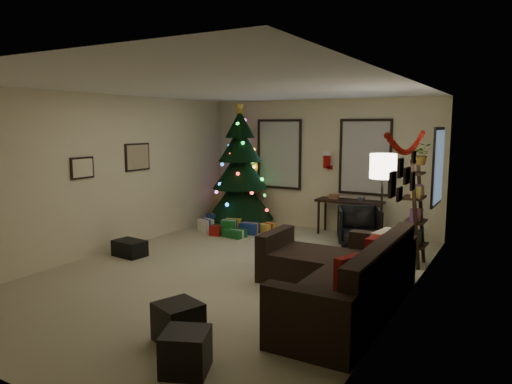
% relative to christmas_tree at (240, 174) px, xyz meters
% --- Properties ---
extents(floor, '(7.00, 7.00, 0.00)m').
position_rel_christmas_tree_xyz_m(floor, '(1.69, -3.05, -1.12)').
color(floor, tan).
rests_on(floor, ground).
extents(ceiling, '(7.00, 7.00, 0.00)m').
position_rel_christmas_tree_xyz_m(ceiling, '(1.69, -3.05, 1.58)').
color(ceiling, white).
rests_on(ceiling, floor).
extents(wall_back, '(5.00, 0.00, 5.00)m').
position_rel_christmas_tree_xyz_m(wall_back, '(1.69, 0.45, 0.23)').
color(wall_back, beige).
rests_on(wall_back, floor).
extents(wall_left, '(0.00, 7.00, 7.00)m').
position_rel_christmas_tree_xyz_m(wall_left, '(-0.81, -3.05, 0.23)').
color(wall_left, beige).
rests_on(wall_left, floor).
extents(wall_right, '(0.00, 7.00, 7.00)m').
position_rel_christmas_tree_xyz_m(wall_right, '(4.19, -3.05, 0.23)').
color(wall_right, beige).
rests_on(wall_right, floor).
extents(window_back_left, '(1.05, 0.06, 1.50)m').
position_rel_christmas_tree_xyz_m(window_back_left, '(0.74, 0.42, 0.43)').
color(window_back_left, '#728CB2').
rests_on(window_back_left, wall_back).
extents(window_back_right, '(1.05, 0.06, 1.50)m').
position_rel_christmas_tree_xyz_m(window_back_right, '(2.64, 0.42, 0.43)').
color(window_back_right, '#728CB2').
rests_on(window_back_right, wall_back).
extents(window_right_wall, '(0.06, 0.90, 1.30)m').
position_rel_christmas_tree_xyz_m(window_right_wall, '(4.16, -0.50, 0.38)').
color(window_right_wall, '#728CB2').
rests_on(window_right_wall, wall_right).
extents(christmas_tree, '(1.46, 1.46, 2.71)m').
position_rel_christmas_tree_xyz_m(christmas_tree, '(0.00, 0.00, 0.00)').
color(christmas_tree, black).
rests_on(christmas_tree, floor).
extents(presents, '(1.50, 1.01, 0.30)m').
position_rel_christmas_tree_xyz_m(presents, '(0.27, -0.77, -1.01)').
color(presents, navy).
rests_on(presents, floor).
extents(sofa, '(1.95, 2.82, 0.88)m').
position_rel_christmas_tree_xyz_m(sofa, '(3.52, -3.38, -0.83)').
color(sofa, black).
rests_on(sofa, floor).
extents(pillow_red_a, '(0.26, 0.41, 0.40)m').
position_rel_christmas_tree_xyz_m(pillow_red_a, '(3.90, -4.16, -0.48)').
color(pillow_red_a, maroon).
rests_on(pillow_red_a, sofa).
extents(pillow_red_b, '(0.16, 0.45, 0.44)m').
position_rel_christmas_tree_xyz_m(pillow_red_b, '(3.90, -3.22, -0.48)').
color(pillow_red_b, maroon).
rests_on(pillow_red_b, sofa).
extents(pillow_cream, '(0.21, 0.48, 0.46)m').
position_rel_christmas_tree_xyz_m(pillow_cream, '(3.90, -2.90, -0.49)').
color(pillow_cream, beige).
rests_on(pillow_cream, sofa).
extents(ottoman_near, '(0.53, 0.53, 0.40)m').
position_rel_christmas_tree_xyz_m(ottoman_near, '(2.44, -5.19, -0.93)').
color(ottoman_near, black).
rests_on(ottoman_near, floor).
extents(ottoman_far, '(0.52, 0.52, 0.38)m').
position_rel_christmas_tree_xyz_m(ottoman_far, '(2.90, -5.65, -0.93)').
color(ottoman_far, black).
rests_on(ottoman_far, floor).
extents(desk, '(1.31, 0.47, 0.71)m').
position_rel_christmas_tree_xyz_m(desk, '(2.43, 0.17, -0.50)').
color(desk, black).
rests_on(desk, floor).
extents(desk_chair, '(0.89, 0.86, 0.71)m').
position_rel_christmas_tree_xyz_m(desk_chair, '(2.84, -0.48, -0.77)').
color(desk_chair, black).
rests_on(desk_chair, floor).
extents(bookshelf, '(0.30, 0.50, 1.68)m').
position_rel_christmas_tree_xyz_m(bookshelf, '(3.99, -1.28, -0.31)').
color(bookshelf, black).
rests_on(bookshelf, floor).
extents(potted_plant, '(0.46, 0.42, 0.44)m').
position_rel_christmas_tree_xyz_m(potted_plant, '(3.99, -1.12, 0.66)').
color(potted_plant, '#4C4C4C').
rests_on(potted_plant, bookshelf).
extents(floor_lamp, '(0.38, 0.38, 1.78)m').
position_rel_christmas_tree_xyz_m(floor_lamp, '(3.64, -2.03, 0.36)').
color(floor_lamp, black).
rests_on(floor_lamp, floor).
extents(art_map, '(0.04, 0.60, 0.50)m').
position_rel_christmas_tree_xyz_m(art_map, '(-0.79, -2.31, 0.48)').
color(art_map, black).
rests_on(art_map, wall_left).
extents(art_abstract, '(0.04, 0.45, 0.35)m').
position_rel_christmas_tree_xyz_m(art_abstract, '(-0.79, -3.57, 0.37)').
color(art_abstract, black).
rests_on(art_abstract, wall_left).
extents(gallery, '(0.03, 1.25, 0.54)m').
position_rel_christmas_tree_xyz_m(gallery, '(4.17, -3.12, 0.45)').
color(gallery, black).
rests_on(gallery, wall_right).
extents(garland, '(0.08, 1.90, 0.30)m').
position_rel_christmas_tree_xyz_m(garland, '(4.14, -2.88, 0.85)').
color(garland, '#A5140C').
rests_on(garland, wall_right).
extents(stocking_left, '(0.20, 0.05, 0.36)m').
position_rel_christmas_tree_xyz_m(stocking_left, '(1.55, 0.49, 0.32)').
color(stocking_left, '#990F0C').
rests_on(stocking_left, wall_back).
extents(stocking_right, '(0.20, 0.05, 0.36)m').
position_rel_christmas_tree_xyz_m(stocking_right, '(1.88, 0.33, 0.35)').
color(stocking_right, '#990F0C').
rests_on(stocking_right, wall_back).
extents(storage_bin, '(0.57, 0.41, 0.27)m').
position_rel_christmas_tree_xyz_m(storage_bin, '(-0.27, -3.11, -0.99)').
color(storage_bin, black).
rests_on(storage_bin, floor).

